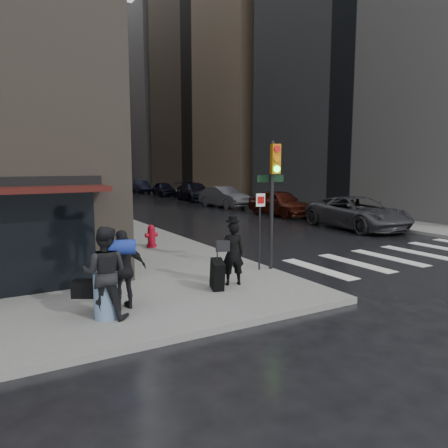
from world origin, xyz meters
The scene contains 19 objects.
ground centered at (0.00, 0.00, 0.00)m, with size 140.00×140.00×0.00m, color black.
sidewalk_left centered at (0.00, 27.00, 0.07)m, with size 4.00×50.00×0.15m, color slate.
sidewalk_right centered at (13.50, 27.00, 0.07)m, with size 3.00×50.00×0.15m, color slate.
crosswalk centered at (7.50, 1.00, 0.00)m, with size 8.50×3.00×0.01m.
bldg_right_mid centered at (26.00, 35.00, 19.00)m, with size 22.00×22.00×38.00m, color #94795C.
bldg_right_far centered at (26.00, 58.00, 12.50)m, with size 22.00×20.00×25.00m, color slate.
bldg_distant centered at (6.00, 78.00, 16.00)m, with size 40.00×12.00×32.00m, color slate.
man_overcoat centered at (-0.08, 0.31, 0.90)m, with size 1.13×0.84×1.80m.
man_jeans centered at (-3.42, -0.47, 1.08)m, with size 1.25×1.17×1.86m.
man_greycoat centered at (-2.92, -0.09, 1.00)m, with size 1.02×0.49×1.70m.
traffic_light centered at (1.85, 1.20, 2.54)m, with size 0.92×0.50×3.71m.
fire_hydrant centered at (0.03, 6.17, 0.52)m, with size 0.47×0.37×0.84m.
parked_car_0 centered at (10.86, 6.38, 0.80)m, with size 2.64×5.74×1.59m, color #3A3A3F.
parked_car_1 centered at (10.85, 12.69, 0.81)m, with size 1.90×4.73×1.61m, color #3F140C.
parked_car_2 centered at (10.52, 19.00, 0.76)m, with size 1.61×4.62×1.52m, color #525358.
parked_car_3 centered at (11.16, 25.31, 0.77)m, with size 2.16×5.31×1.54m, color black.
parked_car_4 centered at (10.84, 31.63, 0.69)m, with size 1.64×4.07×1.39m, color black.
parked_car_5 centered at (10.61, 37.94, 0.67)m, with size 1.43×4.09×1.35m, color black.
parked_car_6 centered at (10.87, 44.25, 0.81)m, with size 2.67×5.80×1.61m, color #414146.
Camera 1 is at (-5.56, -8.94, 3.23)m, focal length 35.00 mm.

